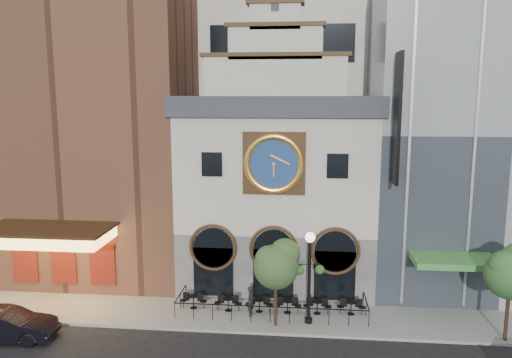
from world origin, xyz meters
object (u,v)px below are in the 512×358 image
object	(u,v)px
bistro_4	(317,306)
car_left	(6,325)
bistro_0	(193,301)
tree_right	(512,270)
bistro_3	(287,305)
lamppost	(309,267)
bistro_1	(228,303)
tree_left	(277,263)
pedestrian	(251,301)
bistro_2	(259,304)
bistro_5	(351,307)

from	to	relation	value
bistro_4	car_left	world-z (taller)	car_left
bistro_0	tree_right	distance (m)	17.06
bistro_3	lamppost	size ratio (longest dim) A/B	0.31
bistro_1	tree_left	bearing A→B (deg)	-28.46
bistro_3	bistro_4	size ratio (longest dim) A/B	1.00
pedestrian	bistro_2	bearing A→B (deg)	-32.60
lamppost	tree_right	xyz separation A→B (m)	(9.94, -0.95, 0.53)
bistro_1	lamppost	distance (m)	5.43
bistro_0	bistro_2	distance (m)	3.87
tree_left	bistro_0	bearing A→B (deg)	160.88
tree_right	bistro_5	bearing A→B (deg)	163.49
bistro_2	bistro_3	distance (m)	1.61
bistro_2	bistro_5	xyz separation A→B (m)	(5.20, 0.17, 0.00)
bistro_3	bistro_5	xyz separation A→B (m)	(3.58, 0.17, 0.00)
pedestrian	bistro_4	bearing A→B (deg)	-73.20
car_left	tree_right	bearing A→B (deg)	-90.60
bistro_0	lamppost	size ratio (longest dim) A/B	0.31
bistro_1	car_left	bearing A→B (deg)	-158.37
bistro_1	bistro_4	bearing A→B (deg)	1.15
bistro_1	bistro_5	distance (m)	6.99
bistro_4	bistro_1	bearing A→B (deg)	-178.85
bistro_0	bistro_1	world-z (taller)	same
bistro_1	lamppost	bearing A→B (deg)	-13.24
pedestrian	tree_left	distance (m)	3.23
car_left	lamppost	distance (m)	15.89
bistro_2	bistro_0	bearing A→B (deg)	178.08
car_left	tree_right	size ratio (longest dim) A/B	0.98
bistro_0	pedestrian	distance (m)	3.52
car_left	bistro_4	bearing A→B (deg)	-80.24
bistro_2	bistro_3	xyz separation A→B (m)	(1.61, 0.01, 0.00)
tree_left	tree_right	distance (m)	11.69
car_left	tree_left	world-z (taller)	tree_left
car_left	bistro_5	bearing A→B (deg)	-81.51
bistro_0	bistro_3	size ratio (longest dim) A/B	1.00
bistro_0	bistro_4	xyz separation A→B (m)	(7.16, -0.06, 0.00)
bistro_5	bistro_1	bearing A→B (deg)	-178.33
bistro_2	car_left	size ratio (longest dim) A/B	0.32
pedestrian	tree_left	world-z (taller)	tree_left
bistro_2	bistro_5	world-z (taller)	same
bistro_3	tree_right	world-z (taller)	tree_right
bistro_1	bistro_3	distance (m)	3.40
tree_right	bistro_2	bearing A→B (deg)	170.80
car_left	lamppost	xyz separation A→B (m)	(15.37, 3.19, 2.49)
bistro_3	bistro_4	xyz separation A→B (m)	(1.68, 0.07, 0.00)
bistro_1	pedestrian	world-z (taller)	pedestrian
bistro_0	bistro_5	distance (m)	9.06
bistro_2	tree_left	size ratio (longest dim) A/B	0.33
pedestrian	tree_left	size ratio (longest dim) A/B	0.36
bistro_1	bistro_3	xyz separation A→B (m)	(3.40, 0.04, 0.00)
bistro_0	bistro_2	size ratio (longest dim) A/B	1.00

